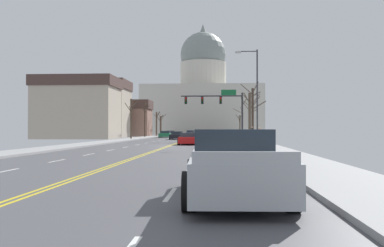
{
  "coord_description": "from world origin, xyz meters",
  "views": [
    {
      "loc": [
        4.72,
        -39.72,
        1.64
      ],
      "look_at": [
        0.52,
        24.39,
        2.4
      ],
      "focal_mm": 39.32,
      "sensor_mm": 36.0,
      "label": 1
    }
  ],
  "objects_px": {
    "sedan_near_02": "(226,141)",
    "sedan_near_03": "(228,143)",
    "pickup_truck_near_06": "(234,167)",
    "bicycle_parked": "(257,140)",
    "street_lamp_right": "(255,89)",
    "sedan_near_00": "(196,138)",
    "sedan_oncoming_03": "(191,133)",
    "sedan_near_04": "(232,148)",
    "sedan_oncoming_00": "(177,136)",
    "signal_gantry": "(220,104)",
    "sedan_near_01": "(189,139)",
    "sedan_oncoming_01": "(165,134)",
    "pedestrian_00": "(259,134)",
    "sedan_oncoming_02": "(171,134)",
    "sedan_near_05": "(228,156)",
    "pedestrian_01": "(252,133)"
  },
  "relations": [
    {
      "from": "sedan_oncoming_03",
      "to": "pedestrian_01",
      "type": "bearing_deg",
      "value": -78.2
    },
    {
      "from": "signal_gantry",
      "to": "sedan_near_00",
      "type": "distance_m",
      "value": 7.06
    },
    {
      "from": "sedan_near_03",
      "to": "sedan_oncoming_03",
      "type": "height_order",
      "value": "sedan_near_03"
    },
    {
      "from": "sedan_near_05",
      "to": "sedan_oncoming_01",
      "type": "xyz_separation_m",
      "value": [
        -10.09,
        59.51,
        -0.02
      ]
    },
    {
      "from": "sedan_near_02",
      "to": "sedan_oncoming_03",
      "type": "xyz_separation_m",
      "value": [
        -6.99,
        57.86,
        0.01
      ]
    },
    {
      "from": "sedan_oncoming_01",
      "to": "pedestrian_01",
      "type": "distance_m",
      "value": 32.49
    },
    {
      "from": "sedan_near_01",
      "to": "sedan_oncoming_01",
      "type": "xyz_separation_m",
      "value": [
        -6.64,
        32.75,
        -0.0
      ]
    },
    {
      "from": "sedan_near_04",
      "to": "pickup_truck_near_06",
      "type": "height_order",
      "value": "pickup_truck_near_06"
    },
    {
      "from": "street_lamp_right",
      "to": "sedan_near_03",
      "type": "relative_size",
      "value": 1.96
    },
    {
      "from": "bicycle_parked",
      "to": "sedan_near_00",
      "type": "bearing_deg",
      "value": 128.65
    },
    {
      "from": "sedan_near_02",
      "to": "sedan_oncoming_00",
      "type": "bearing_deg",
      "value": 104.24
    },
    {
      "from": "sedan_near_05",
      "to": "sedan_oncoming_02",
      "type": "distance_m",
      "value": 70.55
    },
    {
      "from": "sedan_near_03",
      "to": "pedestrian_00",
      "type": "relative_size",
      "value": 2.74
    },
    {
      "from": "street_lamp_right",
      "to": "sedan_near_05",
      "type": "bearing_deg",
      "value": -97.21
    },
    {
      "from": "sedan_near_04",
      "to": "bicycle_parked",
      "type": "distance_m",
      "value": 18.12
    },
    {
      "from": "pickup_truck_near_06",
      "to": "street_lamp_right",
      "type": "bearing_deg",
      "value": 84.31
    },
    {
      "from": "pickup_truck_near_06",
      "to": "pedestrian_00",
      "type": "xyz_separation_m",
      "value": [
        3.7,
        33.04,
        0.32
      ]
    },
    {
      "from": "sedan_near_00",
      "to": "bicycle_parked",
      "type": "xyz_separation_m",
      "value": [
        6.35,
        -7.94,
        -0.1
      ]
    },
    {
      "from": "signal_gantry",
      "to": "sedan_near_05",
      "type": "bearing_deg",
      "value": -89.53
    },
    {
      "from": "sedan_near_00",
      "to": "pickup_truck_near_06",
      "type": "xyz_separation_m",
      "value": [
        3.11,
        -38.49,
        0.15
      ]
    },
    {
      "from": "sedan_oncoming_03",
      "to": "bicycle_parked",
      "type": "distance_m",
      "value": 54.18
    },
    {
      "from": "street_lamp_right",
      "to": "sedan_near_00",
      "type": "bearing_deg",
      "value": 122.37
    },
    {
      "from": "signal_gantry",
      "to": "pickup_truck_near_06",
      "type": "xyz_separation_m",
      "value": [
        0.34,
        -43.45,
        -4.04
      ]
    },
    {
      "from": "sedan_near_02",
      "to": "sedan_near_03",
      "type": "distance_m",
      "value": 5.9
    },
    {
      "from": "signal_gantry",
      "to": "pedestrian_00",
      "type": "xyz_separation_m",
      "value": [
        4.04,
        -10.41,
        -3.72
      ]
    },
    {
      "from": "sedan_near_00",
      "to": "pedestrian_00",
      "type": "relative_size",
      "value": 2.86
    },
    {
      "from": "sedan_near_01",
      "to": "pedestrian_00",
      "type": "xyz_separation_m",
      "value": [
        7.18,
        0.35,
        0.47
      ]
    },
    {
      "from": "sedan_oncoming_01",
      "to": "sedan_near_04",
      "type": "bearing_deg",
      "value": -78.81
    },
    {
      "from": "sedan_near_02",
      "to": "sedan_oncoming_00",
      "type": "xyz_separation_m",
      "value": [
        -6.92,
        27.26,
        0.0
      ]
    },
    {
      "from": "sedan_oncoming_02",
      "to": "sedan_oncoming_00",
      "type": "bearing_deg",
      "value": -80.85
    },
    {
      "from": "sedan_oncoming_01",
      "to": "signal_gantry",
      "type": "bearing_deg",
      "value": -66.03
    },
    {
      "from": "sedan_near_03",
      "to": "pickup_truck_near_06",
      "type": "xyz_separation_m",
      "value": [
        -0.27,
        -20.02,
        0.14
      ]
    },
    {
      "from": "sedan_oncoming_03",
      "to": "bicycle_parked",
      "type": "height_order",
      "value": "sedan_oncoming_03"
    },
    {
      "from": "sedan_near_03",
      "to": "sedan_oncoming_01",
      "type": "relative_size",
      "value": 1.05
    },
    {
      "from": "sedan_near_00",
      "to": "sedan_oncoming_00",
      "type": "distance_m",
      "value": 15.13
    },
    {
      "from": "bicycle_parked",
      "to": "sedan_near_04",
      "type": "bearing_deg",
      "value": -99.24
    },
    {
      "from": "sedan_near_02",
      "to": "sedan_oncoming_03",
      "type": "height_order",
      "value": "sedan_oncoming_03"
    },
    {
      "from": "sedan_near_01",
      "to": "bicycle_parked",
      "type": "distance_m",
      "value": 7.05
    },
    {
      "from": "pedestrian_01",
      "to": "sedan_oncoming_00",
      "type": "bearing_deg",
      "value": 119.82
    },
    {
      "from": "sedan_oncoming_02",
      "to": "pedestrian_00",
      "type": "height_order",
      "value": "pedestrian_00"
    },
    {
      "from": "sedan_near_04",
      "to": "sedan_oncoming_00",
      "type": "distance_m",
      "value": 41.13
    },
    {
      "from": "pickup_truck_near_06",
      "to": "bicycle_parked",
      "type": "height_order",
      "value": "pickup_truck_near_06"
    },
    {
      "from": "street_lamp_right",
      "to": "sedan_oncoming_01",
      "type": "bearing_deg",
      "value": 109.65
    },
    {
      "from": "sedan_near_04",
      "to": "pedestrian_01",
      "type": "xyz_separation_m",
      "value": [
        2.87,
        23.16,
        0.5
      ]
    },
    {
      "from": "sedan_near_01",
      "to": "sedan_oncoming_00",
      "type": "bearing_deg",
      "value": 99.08
    },
    {
      "from": "sedan_near_03",
      "to": "pickup_truck_near_06",
      "type": "bearing_deg",
      "value": -90.78
    },
    {
      "from": "sedan_oncoming_01",
      "to": "sedan_oncoming_03",
      "type": "bearing_deg",
      "value": 79.82
    },
    {
      "from": "sedan_near_03",
      "to": "sedan_oncoming_00",
      "type": "bearing_deg",
      "value": 101.96
    },
    {
      "from": "sedan_near_04",
      "to": "sedan_oncoming_02",
      "type": "relative_size",
      "value": 0.97
    },
    {
      "from": "sedan_near_03",
      "to": "pedestrian_00",
      "type": "xyz_separation_m",
      "value": [
        3.43,
        13.03,
        0.46
      ]
    }
  ]
}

